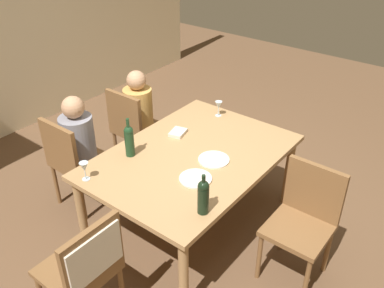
{
  "coord_description": "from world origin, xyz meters",
  "views": [
    {
      "loc": [
        -2.26,
        -1.76,
        2.59
      ],
      "look_at": [
        0.0,
        0.0,
        0.83
      ],
      "focal_mm": 39.06,
      "sensor_mm": 36.0,
      "label": 1
    }
  ],
  "objects_px": {
    "chair_far_left": "(73,158)",
    "person_woman_host": "(141,112)",
    "person_man_bearded": "(81,143)",
    "dinner_plate_host": "(196,179)",
    "dining_table": "(192,162)",
    "chair_left_end": "(87,263)",
    "chair_near": "(304,216)",
    "wine_glass_near_left": "(84,168)",
    "dinner_plate_guest_left": "(214,160)",
    "wine_bottle_tall_green": "(203,196)",
    "chair_far_right": "(133,125)",
    "wine_bottle_dark_red": "(129,140)",
    "wine_glass_centre": "(219,106)"
  },
  "relations": [
    {
      "from": "chair_far_left",
      "to": "person_woman_host",
      "type": "bearing_deg",
      "value": 90.0
    },
    {
      "from": "person_man_bearded",
      "to": "dinner_plate_host",
      "type": "xyz_separation_m",
      "value": [
        0.1,
        -1.21,
        0.09
      ]
    },
    {
      "from": "dining_table",
      "to": "chair_left_end",
      "type": "relative_size",
      "value": 1.84
    },
    {
      "from": "chair_near",
      "to": "person_woman_host",
      "type": "distance_m",
      "value": 1.99
    },
    {
      "from": "wine_glass_near_left",
      "to": "dinner_plate_guest_left",
      "type": "distance_m",
      "value": 1.01
    },
    {
      "from": "chair_left_end",
      "to": "person_woman_host",
      "type": "height_order",
      "value": "person_woman_host"
    },
    {
      "from": "chair_far_left",
      "to": "person_man_bearded",
      "type": "relative_size",
      "value": 0.83
    },
    {
      "from": "chair_near",
      "to": "wine_glass_near_left",
      "type": "xyz_separation_m",
      "value": [
        -0.84,
        1.4,
        0.3
      ]
    },
    {
      "from": "dining_table",
      "to": "dinner_plate_host",
      "type": "xyz_separation_m",
      "value": [
        -0.25,
        -0.23,
        0.08
      ]
    },
    {
      "from": "chair_far_left",
      "to": "wine_bottle_tall_green",
      "type": "xyz_separation_m",
      "value": [
        -0.05,
        -1.47,
        0.33
      ]
    },
    {
      "from": "chair_far_right",
      "to": "person_man_bearded",
      "type": "bearing_deg",
      "value": -90.0
    },
    {
      "from": "chair_left_end",
      "to": "person_man_bearded",
      "type": "bearing_deg",
      "value": 51.72
    },
    {
      "from": "wine_bottle_tall_green",
      "to": "wine_bottle_dark_red",
      "type": "relative_size",
      "value": 0.91
    },
    {
      "from": "wine_glass_near_left",
      "to": "wine_glass_centre",
      "type": "xyz_separation_m",
      "value": [
        1.45,
        -0.2,
        0.0
      ]
    },
    {
      "from": "dinner_plate_host",
      "to": "dinner_plate_guest_left",
      "type": "relative_size",
      "value": 0.99
    },
    {
      "from": "chair_far_left",
      "to": "wine_glass_near_left",
      "type": "bearing_deg",
      "value": -27.18
    },
    {
      "from": "person_woman_host",
      "to": "dining_table",
      "type": "bearing_deg",
      "value": -22.52
    },
    {
      "from": "chair_left_end",
      "to": "wine_glass_near_left",
      "type": "bearing_deg",
      "value": 49.09
    },
    {
      "from": "dinner_plate_host",
      "to": "dinner_plate_guest_left",
      "type": "height_order",
      "value": "same"
    },
    {
      "from": "chair_far_left",
      "to": "person_woman_host",
      "type": "xyz_separation_m",
      "value": [
        0.87,
        -0.0,
        0.1
      ]
    },
    {
      "from": "wine_bottle_tall_green",
      "to": "wine_glass_near_left",
      "type": "xyz_separation_m",
      "value": [
        -0.24,
        0.91,
        -0.03
      ]
    },
    {
      "from": "chair_far_left",
      "to": "chair_near",
      "type": "distance_m",
      "value": 2.04
    },
    {
      "from": "person_man_bearded",
      "to": "chair_near",
      "type": "bearing_deg",
      "value": 12.72
    },
    {
      "from": "chair_far_right",
      "to": "person_woman_host",
      "type": "xyz_separation_m",
      "value": [
        0.11,
        -0.0,
        0.1
      ]
    },
    {
      "from": "chair_far_left",
      "to": "wine_glass_near_left",
      "type": "xyz_separation_m",
      "value": [
        -0.29,
        -0.56,
        0.3
      ]
    },
    {
      "from": "chair_near",
      "to": "wine_bottle_dark_red",
      "type": "height_order",
      "value": "wine_bottle_dark_red"
    },
    {
      "from": "chair_far_left",
      "to": "wine_glass_centre",
      "type": "bearing_deg",
      "value": 56.74
    },
    {
      "from": "wine_bottle_dark_red",
      "to": "chair_far_right",
      "type": "bearing_deg",
      "value": 44.06
    },
    {
      "from": "chair_far_right",
      "to": "wine_glass_centre",
      "type": "bearing_deg",
      "value": 27.66
    },
    {
      "from": "dinner_plate_guest_left",
      "to": "chair_far_right",
      "type": "bearing_deg",
      "value": 77.71
    },
    {
      "from": "chair_far_right",
      "to": "dinner_plate_host",
      "type": "distance_m",
      "value": 1.34
    },
    {
      "from": "chair_left_end",
      "to": "wine_glass_near_left",
      "type": "xyz_separation_m",
      "value": [
        0.47,
        0.54,
        0.24
      ]
    },
    {
      "from": "chair_far_left",
      "to": "chair_near",
      "type": "xyz_separation_m",
      "value": [
        0.55,
        -1.96,
        0.0
      ]
    },
    {
      "from": "dining_table",
      "to": "wine_glass_near_left",
      "type": "bearing_deg",
      "value": 151.03
    },
    {
      "from": "dining_table",
      "to": "person_man_bearded",
      "type": "bearing_deg",
      "value": 109.92
    },
    {
      "from": "chair_far_left",
      "to": "wine_bottle_tall_green",
      "type": "distance_m",
      "value": 1.51
    },
    {
      "from": "dining_table",
      "to": "dinner_plate_guest_left",
      "type": "height_order",
      "value": "dinner_plate_guest_left"
    },
    {
      "from": "person_woman_host",
      "to": "dinner_plate_host",
      "type": "height_order",
      "value": "person_woman_host"
    },
    {
      "from": "dining_table",
      "to": "dinner_plate_host",
      "type": "relative_size",
      "value": 6.84
    },
    {
      "from": "wine_bottle_tall_green",
      "to": "dining_table",
      "type": "bearing_deg",
      "value": 43.78
    },
    {
      "from": "chair_far_left",
      "to": "person_woman_host",
      "type": "height_order",
      "value": "person_woman_host"
    },
    {
      "from": "chair_left_end",
      "to": "dining_table",
      "type": "bearing_deg",
      "value": 5.77
    },
    {
      "from": "person_man_bearded",
      "to": "wine_glass_centre",
      "type": "xyz_separation_m",
      "value": [
        1.05,
        -0.76,
        0.19
      ]
    },
    {
      "from": "wine_bottle_tall_green",
      "to": "person_man_bearded",
      "type": "bearing_deg",
      "value": 83.8
    },
    {
      "from": "dining_table",
      "to": "chair_near",
      "type": "xyz_separation_m",
      "value": [
        0.09,
        -0.98,
        -0.12
      ]
    },
    {
      "from": "chair_far_right",
      "to": "dinner_plate_host",
      "type": "height_order",
      "value": "chair_far_right"
    },
    {
      "from": "wine_bottle_tall_green",
      "to": "dinner_plate_guest_left",
      "type": "distance_m",
      "value": 0.64
    },
    {
      "from": "chair_left_end",
      "to": "dinner_plate_host",
      "type": "relative_size",
      "value": 3.72
    },
    {
      "from": "wine_bottle_tall_green",
      "to": "wine_bottle_dark_red",
      "type": "xyz_separation_m",
      "value": [
        0.2,
        0.89,
        0.01
      ]
    },
    {
      "from": "person_man_bearded",
      "to": "person_woman_host",
      "type": "bearing_deg",
      "value": 90.0
    }
  ]
}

